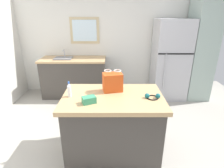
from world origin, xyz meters
TOP-DOWN VIEW (x-y plane):
  - ground at (0.00, 0.00)m, footprint 5.85×5.85m
  - back_wall at (-0.01, 2.34)m, footprint 4.87×0.13m
  - kitchen_island at (-0.17, -0.02)m, footprint 1.31×0.85m
  - refrigerator at (1.14, 1.92)m, footprint 0.75×0.73m
  - tall_cabinet at (1.79, 1.92)m, footprint 0.51×0.66m
  - sink_counter at (-1.08, 1.97)m, footprint 1.49×0.63m
  - shopping_bag at (-0.17, 0.16)m, footprint 0.29×0.22m
  - small_box at (-0.45, -0.21)m, footprint 0.19×0.16m
  - bottle at (-0.72, -0.03)m, footprint 0.05×0.05m
  - ear_defenders at (0.34, -0.08)m, footprint 0.20×0.15m

SIDE VIEW (x-z plane):
  - ground at x=0.00m, z-range 0.00..0.00m
  - kitchen_island at x=-0.17m, z-range 0.00..0.90m
  - sink_counter at x=-1.08m, z-range -0.08..1.02m
  - refrigerator at x=1.14m, z-range 0.00..1.79m
  - ear_defenders at x=0.34m, z-range 0.89..0.95m
  - small_box at x=-0.45m, z-range 0.90..0.98m
  - bottle at x=-0.72m, z-range 0.88..1.09m
  - shopping_bag at x=-0.17m, z-range 0.88..1.17m
  - tall_cabinet at x=1.79m, z-range 0.00..2.25m
  - back_wall at x=-0.01m, z-range 0.00..2.64m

